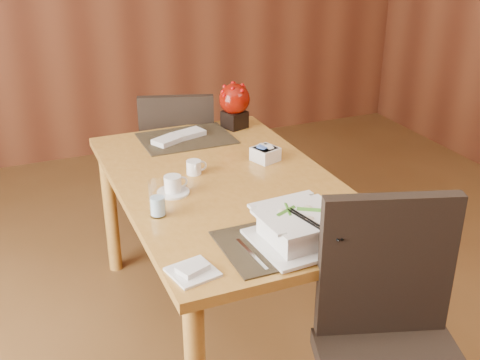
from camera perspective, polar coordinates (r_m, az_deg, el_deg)
name	(u,v)px	position (r m, az deg, el deg)	size (l,w,h in m)	color
dining_table	(227,202)	(2.60, -1.22, -2.06)	(0.90, 1.50, 0.75)	#B98033
placemat_near	(285,241)	(2.11, 4.32, -5.83)	(0.45, 0.33, 0.01)	black
placemat_far	(187,138)	(3.04, -5.09, 3.96)	(0.45, 0.33, 0.01)	black
soup_setting	(299,228)	(2.08, 5.57, -4.60)	(0.32, 0.32, 0.12)	white
coffee_cup	(173,186)	(2.45, -6.39, -0.57)	(0.13, 0.13, 0.08)	white
water_glass	(157,199)	(2.27, -7.84, -1.76)	(0.06, 0.06, 0.14)	white
creamer_jug	(194,167)	(2.62, -4.40, 1.20)	(0.08, 0.08, 0.06)	white
sugar_caddy	(265,154)	(2.76, 2.42, 2.47)	(0.10, 0.10, 0.06)	white
berry_decor	(234,103)	(3.14, -0.53, 7.32)	(0.16, 0.16, 0.24)	black
napkins_far	(181,136)	(3.02, -5.65, 4.15)	(0.28, 0.10, 0.03)	silver
bread_plate	(193,272)	(1.95, -4.50, -8.70)	(0.14, 0.14, 0.01)	white
near_chair	(392,335)	(2.05, 14.23, -14.09)	(0.59, 0.59, 1.01)	black
far_chair	(178,157)	(3.45, -5.85, 2.15)	(0.53, 0.53, 0.90)	black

